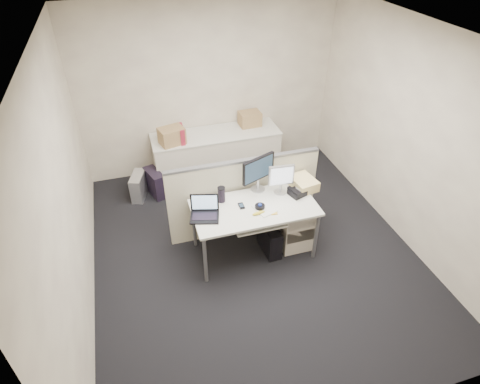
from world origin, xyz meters
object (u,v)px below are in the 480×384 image
object	(u,v)px
desk	(254,211)
desk_phone	(298,192)
laptop	(204,209)
monitor_main	(258,174)

from	to	relation	value
desk	desk_phone	xyz separation A→B (m)	(0.60, 0.08, 0.10)
desk	desk_phone	distance (m)	0.61
laptop	desk_phone	size ratio (longest dim) A/B	1.52
desk	laptop	xyz separation A→B (m)	(-0.62, -0.03, 0.19)
desk	desk_phone	world-z (taller)	desk_phone
desk	desk_phone	size ratio (longest dim) A/B	6.88
desk	monitor_main	world-z (taller)	monitor_main
laptop	desk_phone	distance (m)	1.23
desk	monitor_main	bearing A→B (deg)	64.89
desk	desk_phone	bearing A→B (deg)	7.59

